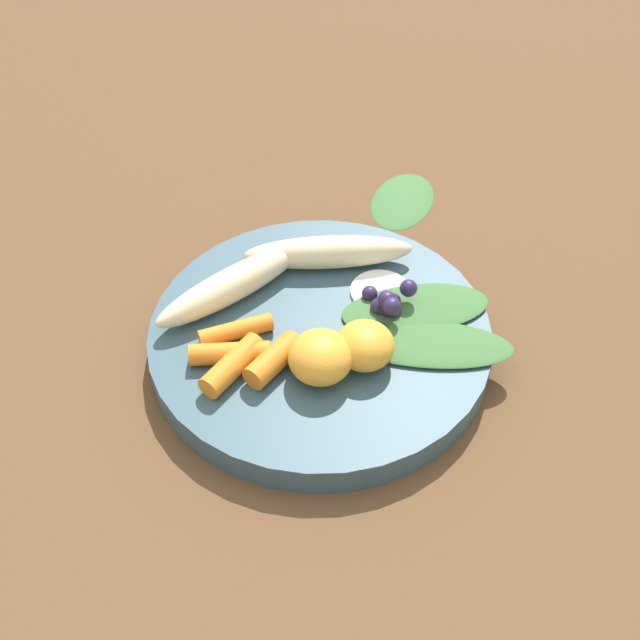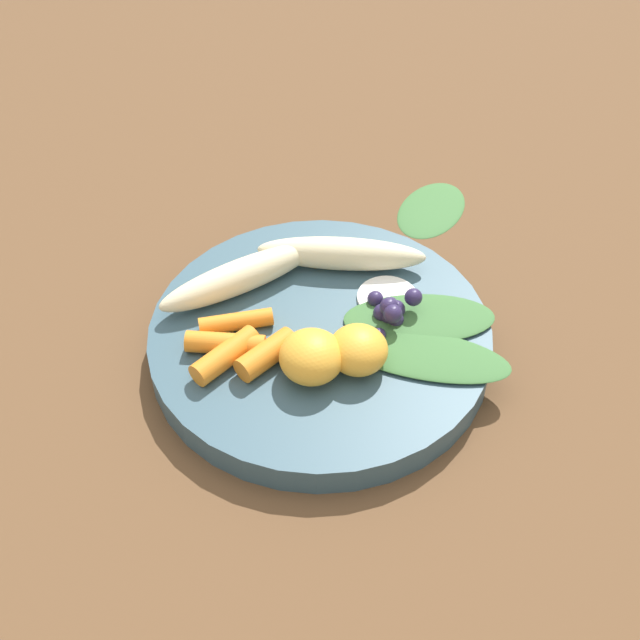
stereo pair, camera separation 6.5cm
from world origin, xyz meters
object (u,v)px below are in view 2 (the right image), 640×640
object	(u,v)px
banana_peeled_right	(341,254)
orange_segment_near	(358,350)
kale_leaf_stray	(432,208)
bowl	(320,340)
banana_peeled_left	(241,275)

from	to	relation	value
banana_peeled_right	orange_segment_near	distance (m)	0.11
banana_peeled_right	kale_leaf_stray	xyz separation A→B (m)	(0.01, 0.14, -0.04)
bowl	banana_peeled_right	size ratio (longest dim) A/B	1.91
orange_segment_near	kale_leaf_stray	distance (m)	0.23
orange_segment_near	kale_leaf_stray	bearing A→B (deg)	104.90
bowl	orange_segment_near	distance (m)	0.05
bowl	kale_leaf_stray	xyz separation A→B (m)	(-0.02, 0.21, -0.01)
bowl	banana_peeled_right	distance (m)	0.08
orange_segment_near	kale_leaf_stray	size ratio (longest dim) A/B	0.48
bowl	kale_leaf_stray	distance (m)	0.21
banana_peeled_right	orange_segment_near	world-z (taller)	orange_segment_near
banana_peeled_right	kale_leaf_stray	size ratio (longest dim) A/B	1.52
banana_peeled_left	banana_peeled_right	world-z (taller)	same
kale_leaf_stray	banana_peeled_left	bearing A→B (deg)	156.71
banana_peeled_right	kale_leaf_stray	world-z (taller)	banana_peeled_right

